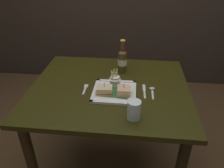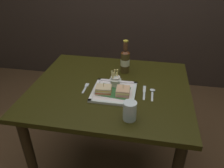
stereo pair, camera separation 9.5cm
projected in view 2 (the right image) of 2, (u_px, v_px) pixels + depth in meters
ground_plane at (111, 164)px, 1.84m from camera, size 6.00×6.00×0.00m
dining_table at (110, 101)px, 1.51m from camera, size 1.02×0.88×0.76m
square_plate at (114, 92)px, 1.38m from camera, size 0.27×0.27×0.02m
sandwich_half_left at (104, 90)px, 1.35m from camera, size 0.10×0.08×0.07m
sandwich_half_right at (123, 91)px, 1.33m from camera, size 0.08×0.09×0.07m
fries_cup at (115, 80)px, 1.41m from camera, size 0.08×0.08×0.11m
beer_bottle at (125, 60)px, 1.57m from camera, size 0.07×0.07×0.24m
water_glass at (130, 112)px, 1.14m from camera, size 0.07×0.07×0.10m
fork at (86, 87)px, 1.43m from camera, size 0.02×0.12×0.00m
knife at (144, 92)px, 1.38m from camera, size 0.02×0.16×0.00m
spoon at (152, 92)px, 1.38m from camera, size 0.04×0.13×0.01m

